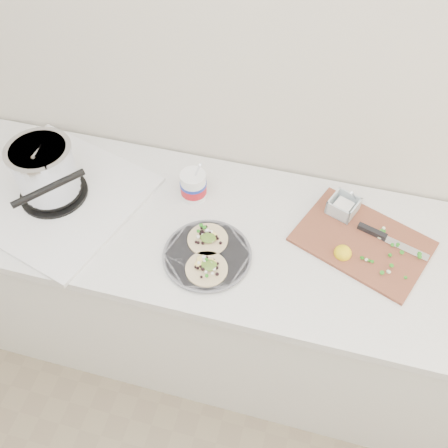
% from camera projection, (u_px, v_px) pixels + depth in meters
% --- Properties ---
extents(counter, '(2.44, 0.66, 0.90)m').
position_uv_depth(counter, '(221.00, 293.00, 2.06)').
color(counter, silver).
rests_on(counter, ground).
extents(stove, '(0.71, 0.68, 0.28)m').
position_uv_depth(stove, '(49.00, 179.00, 1.72)').
color(stove, silver).
rests_on(stove, counter).
extents(taco_plate, '(0.29, 0.29, 0.04)m').
position_uv_depth(taco_plate, '(207.00, 254.00, 1.61)').
color(taco_plate, slate).
rests_on(taco_plate, counter).
extents(tub, '(0.09, 0.09, 0.21)m').
position_uv_depth(tub, '(194.00, 184.00, 1.74)').
color(tub, white).
rests_on(tub, counter).
extents(cutboard, '(0.49, 0.43, 0.07)m').
position_uv_depth(cutboard, '(363.00, 237.00, 1.65)').
color(cutboard, brown).
rests_on(cutboard, counter).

